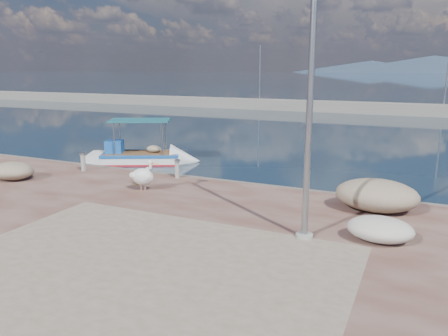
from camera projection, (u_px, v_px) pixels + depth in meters
ground at (169, 238)px, 12.57m from camera, size 1400.00×1400.00×0.00m
quay_patch at (134, 272)px, 9.40m from camera, size 9.00×7.00×0.01m
breakwater at (362, 108)px, 47.85m from camera, size 120.00×2.20×7.50m
mountains at (429, 65)px, 584.11m from camera, size 370.00×280.00×22.00m
boat_left at (140, 159)px, 22.67m from camera, size 5.69×4.02×2.63m
pelican at (143, 176)px, 15.60m from camera, size 1.17×0.82×1.12m
lamp_post at (310, 110)px, 10.62m from camera, size 0.44×0.96×7.00m
bollard_near at (177, 168)px, 17.44m from camera, size 0.24×0.24×0.74m
bollard_far at (83, 161)px, 18.62m from camera, size 0.26×0.26×0.80m
potted_plant at (139, 177)px, 16.48m from camera, size 0.52×0.46×0.54m
net_pile_c at (377, 195)px, 13.38m from camera, size 2.49×1.78×0.98m
net_pile_b at (13, 171)px, 17.23m from camera, size 1.76×1.37×0.69m
net_pile_d at (380, 229)px, 11.05m from camera, size 1.65×1.24×0.62m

